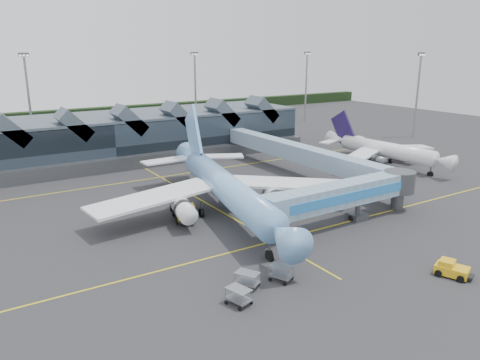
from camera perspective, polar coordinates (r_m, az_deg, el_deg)
ground at (r=65.35m, az=-0.05°, el=-5.14°), size 260.00×260.00×0.00m
taxi_stripes at (r=73.52m, az=-4.21°, el=-2.78°), size 120.00×60.00×0.01m
tree_line_far at (r=166.33m, az=-20.82°, el=7.32°), size 260.00×4.00×4.00m
terminal at (r=104.44m, az=-16.50°, el=4.91°), size 90.00×22.25×12.52m
light_masts at (r=126.87m, az=-7.25°, el=10.69°), size 132.40×42.56×22.45m
main_airliner at (r=67.44m, az=-2.04°, el=-0.65°), size 38.58×45.03×14.56m
regional_jet at (r=101.19m, az=16.97°, el=3.64°), size 27.90×30.47×10.46m
jet_bridge at (r=66.20m, az=13.62°, el=-1.54°), size 26.66×4.60×5.98m
fuel_truck at (r=67.59m, az=-7.12°, el=-2.99°), size 4.61×9.21×3.09m
pushback_tug at (r=55.14m, az=24.38°, el=-9.87°), size 3.29×4.08×1.64m
baggage_carts at (r=47.52m, az=2.00°, el=-12.30°), size 8.45×5.01×1.64m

